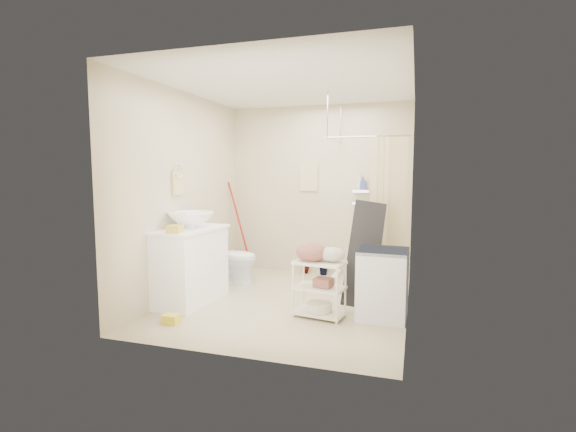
% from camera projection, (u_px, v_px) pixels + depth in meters
% --- Properties ---
extents(floor, '(3.20, 3.20, 0.00)m').
position_uv_depth(floor, '(288.00, 302.00, 5.11)').
color(floor, '#BFB38F').
rests_on(floor, ground).
extents(ceiling, '(2.80, 3.20, 0.04)m').
position_uv_depth(ceiling, '(289.00, 84.00, 4.84)').
color(ceiling, silver).
rests_on(ceiling, ground).
extents(wall_back, '(2.80, 0.04, 2.60)m').
position_uv_depth(wall_back, '(319.00, 190.00, 6.49)').
color(wall_back, beige).
rests_on(wall_back, ground).
extents(wall_front, '(2.80, 0.04, 2.60)m').
position_uv_depth(wall_front, '(232.00, 206.00, 3.45)').
color(wall_front, beige).
rests_on(wall_front, ground).
extents(wall_left, '(0.04, 3.20, 2.60)m').
position_uv_depth(wall_left, '(185.00, 194.00, 5.38)').
color(wall_left, beige).
rests_on(wall_left, ground).
extents(wall_right, '(0.04, 3.20, 2.60)m').
position_uv_depth(wall_right, '(411.00, 198.00, 4.56)').
color(wall_right, beige).
rests_on(wall_right, ground).
extents(vanity, '(0.63, 1.06, 0.91)m').
position_uv_depth(vanity, '(189.00, 265.00, 5.07)').
color(vanity, white).
rests_on(vanity, ground).
extents(sink, '(0.66, 0.66, 0.19)m').
position_uv_depth(sink, '(191.00, 220.00, 5.06)').
color(sink, white).
rests_on(sink, vanity).
extents(counter_basket, '(0.16, 0.13, 0.09)m').
position_uv_depth(counter_basket, '(175.00, 229.00, 4.62)').
color(counter_basket, gold).
rests_on(counter_basket, vanity).
extents(floor_basket, '(0.25, 0.19, 0.13)m').
position_uv_depth(floor_basket, '(171.00, 317.00, 4.37)').
color(floor_basket, yellow).
rests_on(floor_basket, ground).
extents(toilet, '(0.74, 0.47, 0.72)m').
position_uv_depth(toilet, '(233.00, 257.00, 6.02)').
color(toilet, white).
rests_on(toilet, ground).
extents(mop, '(0.17, 0.17, 1.41)m').
position_uv_depth(mop, '(239.00, 226.00, 6.77)').
color(mop, '#AB1C18').
rests_on(mop, ground).
extents(potted_plant_a, '(0.22, 0.18, 0.35)m').
position_uv_depth(potted_plant_a, '(305.00, 263.00, 6.52)').
color(potted_plant_a, '#985325').
rests_on(potted_plant_a, ground).
extents(potted_plant_b, '(0.19, 0.16, 0.34)m').
position_uv_depth(potted_plant_b, '(325.00, 264.00, 6.42)').
color(potted_plant_b, brown).
rests_on(potted_plant_b, ground).
extents(hanging_towel, '(0.28, 0.03, 0.42)m').
position_uv_depth(hanging_towel, '(309.00, 177.00, 6.50)').
color(hanging_towel, beige).
rests_on(hanging_towel, wall_back).
extents(towel_ring, '(0.04, 0.22, 0.34)m').
position_uv_depth(towel_ring, '(178.00, 181.00, 5.17)').
color(towel_ring, '#D3C379').
rests_on(towel_ring, wall_left).
extents(tp_holder, '(0.08, 0.12, 0.14)m').
position_uv_depth(tp_holder, '(191.00, 238.00, 5.48)').
color(tp_holder, silver).
rests_on(tp_holder, wall_left).
extents(shower, '(1.10, 1.10, 2.10)m').
position_uv_depth(shower, '(370.00, 211.00, 5.75)').
color(shower, white).
rests_on(shower, ground).
extents(shampoo_bottle_a, '(0.12, 0.12, 0.25)m').
position_uv_depth(shampoo_bottle_a, '(359.00, 181.00, 6.21)').
color(shampoo_bottle_a, silver).
rests_on(shampoo_bottle_a, shower).
extents(shampoo_bottle_b, '(0.09, 0.09, 0.19)m').
position_uv_depth(shampoo_bottle_b, '(363.00, 183.00, 6.18)').
color(shampoo_bottle_b, '#354397').
rests_on(shampoo_bottle_b, shower).
extents(washing_machine, '(0.53, 0.55, 0.75)m').
position_uv_depth(washing_machine, '(383.00, 284.00, 4.52)').
color(washing_machine, silver).
rests_on(washing_machine, ground).
extents(laundry_rack, '(0.58, 0.40, 0.74)m').
position_uv_depth(laundry_rack, '(319.00, 284.00, 4.54)').
color(laundry_rack, silver).
rests_on(laundry_rack, ground).
extents(ironing_board, '(0.38, 0.16, 1.29)m').
position_uv_depth(ironing_board, '(364.00, 254.00, 4.81)').
color(ironing_board, black).
rests_on(ironing_board, ground).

